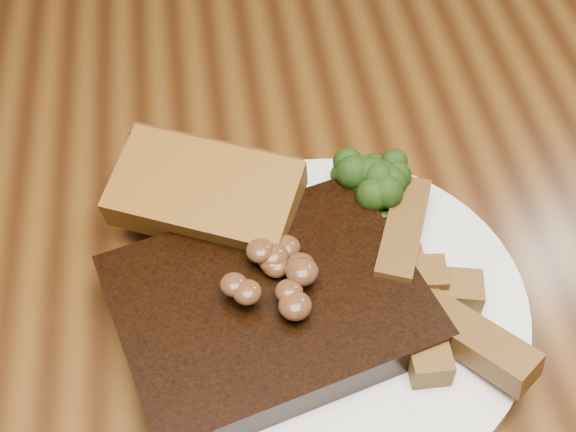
# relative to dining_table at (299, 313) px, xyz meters

# --- Properties ---
(dining_table) EXTENTS (1.60, 0.90, 0.75)m
(dining_table) POSITION_rel_dining_table_xyz_m (0.00, 0.00, 0.00)
(dining_table) COLOR #4F2E0F
(dining_table) RESTS_ON ground
(chair_far) EXTENTS (0.44, 0.44, 0.80)m
(chair_far) POSITION_rel_dining_table_xyz_m (0.20, 0.67, -0.22)
(chair_far) COLOR black
(chair_far) RESTS_ON ground
(plate) EXTENTS (0.31, 0.31, 0.01)m
(plate) POSITION_rel_dining_table_xyz_m (0.01, -0.06, 0.10)
(plate) COLOR white
(plate) RESTS_ON dining_table
(steak) EXTENTS (0.22, 0.19, 0.03)m
(steak) POSITION_rel_dining_table_xyz_m (-0.03, -0.07, 0.12)
(steak) COLOR black
(steak) RESTS_ON plate
(steak_bone) EXTENTS (0.14, 0.05, 0.02)m
(steak_bone) POSITION_rel_dining_table_xyz_m (-0.03, -0.13, 0.11)
(steak_bone) COLOR beige
(steak_bone) RESTS_ON plate
(mushroom_pile) EXTENTS (0.06, 0.06, 0.03)m
(mushroom_pile) POSITION_rel_dining_table_xyz_m (-0.03, -0.06, 0.15)
(mushroom_pile) COLOR #58331B
(mushroom_pile) RESTS_ON steak
(garlic_bread) EXTENTS (0.14, 0.11, 0.03)m
(garlic_bread) POSITION_rel_dining_table_xyz_m (-0.06, 0.01, 0.12)
(garlic_bread) COLOR brown
(garlic_bread) RESTS_ON plate
(potato_wedges) EXTENTS (0.12, 0.12, 0.02)m
(potato_wedges) POSITION_rel_dining_table_xyz_m (0.07, -0.05, 0.12)
(potato_wedges) COLOR brown
(potato_wedges) RESTS_ON plate
(broccoli_cluster) EXTENTS (0.07, 0.07, 0.04)m
(broccoli_cluster) POSITION_rel_dining_table_xyz_m (0.06, 0.01, 0.12)
(broccoli_cluster) COLOR #1B3A0D
(broccoli_cluster) RESTS_ON plate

